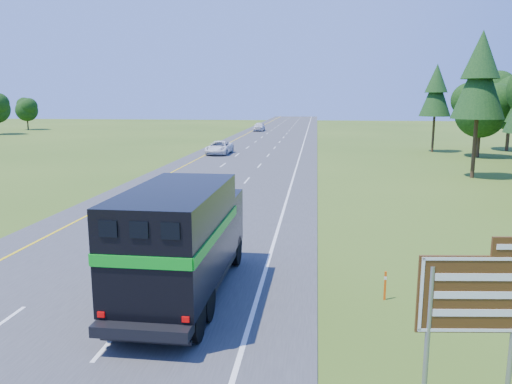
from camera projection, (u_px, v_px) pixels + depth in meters
road at (245, 162)px, 52.32m from camera, size 15.00×260.00×0.04m
lane_markings at (245, 162)px, 52.32m from camera, size 11.15×260.00×0.01m
horse_truck at (182, 238)px, 16.39m from camera, size 2.84×8.70×3.84m
white_suv at (219, 148)px, 59.14m from camera, size 2.75×5.63×1.54m
far_car at (259, 127)px, 100.16m from camera, size 2.11×5.16×1.75m
exit_sign at (475, 302)px, 10.18m from camera, size 2.30×0.32×3.91m
delineator at (385, 285)px, 16.53m from camera, size 0.08×0.05×0.99m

